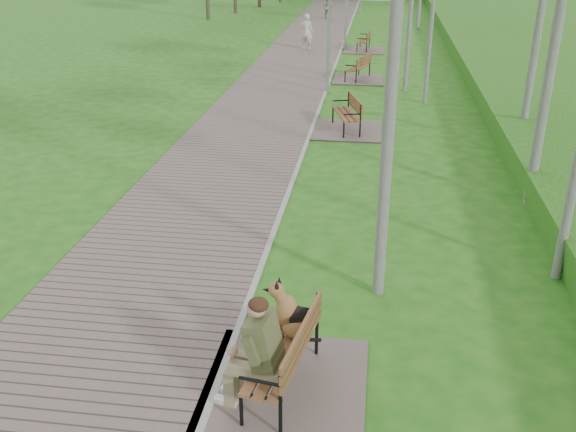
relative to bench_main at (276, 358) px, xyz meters
name	(u,v)px	position (x,y,z in m)	size (l,w,h in m)	color
walkway	(291,68)	(-2.51, 19.91, -0.49)	(3.50, 67.00, 0.04)	#6E5F59
kerb	(334,70)	(-0.76, 19.91, -0.48)	(0.10, 67.00, 0.05)	#999993
bench_main	(276,358)	(0.00, 0.00, 0.00)	(2.04, 2.27, 1.78)	#6E5F59
bench_second	(346,123)	(0.22, 11.45, -0.28)	(1.95, 2.17, 1.20)	#6E5F59
bench_third	(358,74)	(0.27, 18.24, -0.29)	(1.88, 2.09, 1.15)	#6E5F59
bench_far	(363,46)	(0.28, 24.58, -0.29)	(1.86, 2.07, 1.14)	#6E5F59
lamp_post_second	(329,30)	(-0.70, 16.04, 1.65)	(0.18, 0.18, 4.61)	#A4A7AC
pedestrian_near	(307,32)	(-2.41, 24.52, 0.32)	(0.60, 0.39, 1.65)	beige
pedestrian_far	(328,7)	(-2.33, 35.47, 0.24)	(0.72, 0.56, 1.49)	gray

